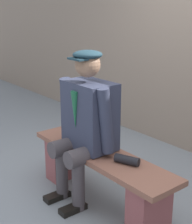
# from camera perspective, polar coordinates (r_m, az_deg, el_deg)

# --- Properties ---
(ground_plane) EXTENTS (30.00, 30.00, 0.00)m
(ground_plane) POSITION_cam_1_polar(r_m,az_deg,el_deg) (3.10, 0.68, -14.99)
(ground_plane) COLOR slate
(bench) EXTENTS (1.56, 0.38, 0.48)m
(bench) POSITION_cam_1_polar(r_m,az_deg,el_deg) (2.96, 0.70, -10.13)
(bench) COLOR brown
(bench) RESTS_ON ground
(seated_man) EXTENTS (0.63, 0.55, 1.34)m
(seated_man) POSITION_cam_1_polar(r_m,az_deg,el_deg) (2.87, -1.76, -1.38)
(seated_man) COLOR #2E3247
(seated_man) RESTS_ON ground
(rolled_magazine) EXTENTS (0.21, 0.14, 0.07)m
(rolled_magazine) POSITION_cam_1_polar(r_m,az_deg,el_deg) (2.67, 5.32, -8.18)
(rolled_magazine) COLOR black
(rolled_magazine) RESTS_ON bench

